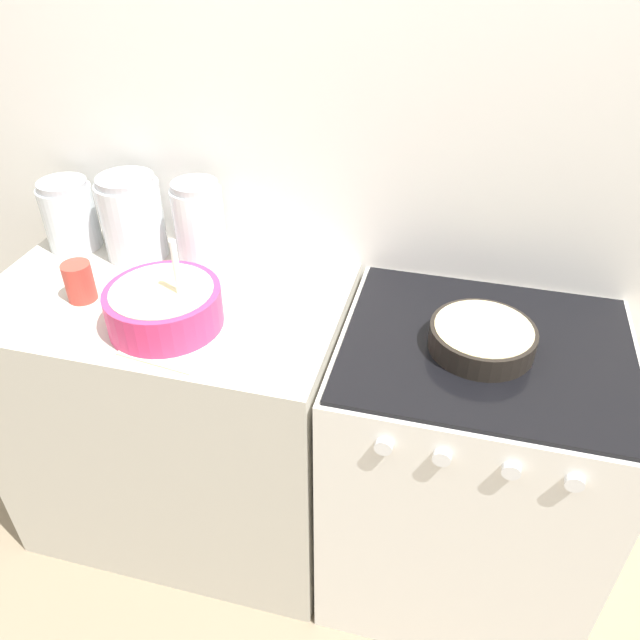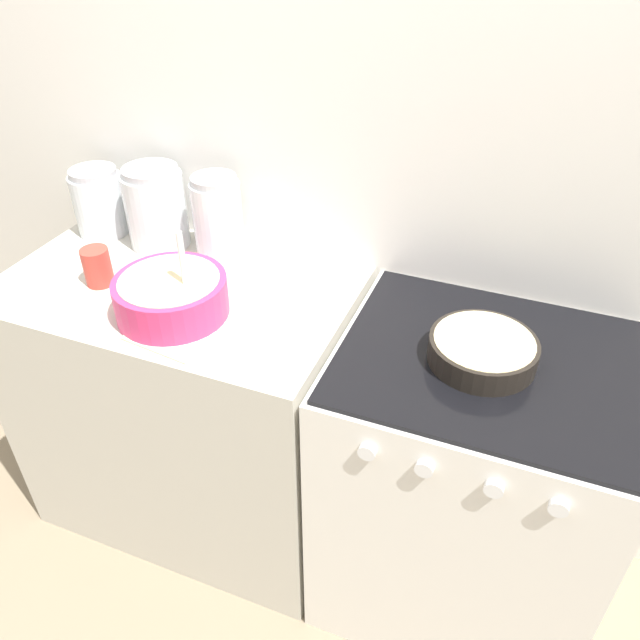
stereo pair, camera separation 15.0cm
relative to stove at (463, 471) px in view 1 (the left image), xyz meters
The scene contains 11 objects.
ground_plane 0.66m from the stove, 141.02° to the right, with size 12.00×12.00×0.00m, color gray.
wall_back 0.90m from the stove, 138.75° to the left, with size 4.96×0.05×2.40m.
countertop_cabinet 0.86m from the stove, behind, with size 0.98×0.60×0.91m.
stove is the anchor object (origin of this frame).
mixing_bowl 0.95m from the stove, behind, with size 0.29×0.29×0.25m.
baking_pan 0.49m from the stove, 139.24° to the right, with size 0.25×0.25×0.06m.
storage_jar_left 1.36m from the stove, behind, with size 0.16×0.16×0.21m.
storage_jar_middle 1.18m from the stove, 169.38° to the left, with size 0.18×0.18×0.24m.
storage_jar_right 1.01m from the stove, 166.76° to the left, with size 0.14×0.14×0.25m.
tin_can 1.17m from the stove, behind, with size 0.08×0.08×0.11m.
recipe_page 0.87m from the stove, behind, with size 0.24×0.32×0.01m.
Camera 1 is at (0.27, -0.94, 1.84)m, focal length 35.00 mm.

